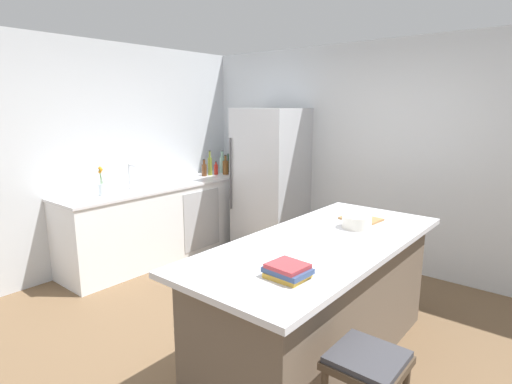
% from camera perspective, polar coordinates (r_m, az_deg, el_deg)
% --- Properties ---
extents(ground_plane, '(7.20, 7.20, 0.00)m').
position_cam_1_polar(ground_plane, '(3.59, -0.69, -19.56)').
color(ground_plane, brown).
extents(wall_rear, '(6.00, 0.10, 2.60)m').
position_cam_1_polar(wall_rear, '(5.03, 16.13, 4.89)').
color(wall_rear, silver).
rests_on(wall_rear, ground_plane).
extents(wall_left, '(0.10, 6.00, 2.60)m').
position_cam_1_polar(wall_left, '(5.04, -22.60, 4.47)').
color(wall_left, silver).
rests_on(wall_left, ground_plane).
extents(counter_run_left, '(0.67, 2.67, 0.92)m').
position_cam_1_polar(counter_run_left, '(5.31, -12.52, -3.79)').
color(counter_run_left, white).
rests_on(counter_run_left, ground_plane).
extents(kitchen_island, '(0.97, 2.27, 0.93)m').
position_cam_1_polar(kitchen_island, '(3.16, 8.93, -14.61)').
color(kitchen_island, brown).
rests_on(kitchen_island, ground_plane).
extents(refrigerator, '(0.80, 0.76, 1.85)m').
position_cam_1_polar(refrigerator, '(5.34, 2.05, 1.66)').
color(refrigerator, '#B7BABF').
rests_on(refrigerator, ground_plane).
extents(bar_stool, '(0.36, 0.36, 0.67)m').
position_cam_1_polar(bar_stool, '(2.31, 15.16, -23.60)').
color(bar_stool, '#473828').
rests_on(bar_stool, ground_plane).
extents(sink_faucet, '(0.15, 0.05, 0.30)m').
position_cam_1_polar(sink_faucet, '(4.97, -17.17, 2.18)').
color(sink_faucet, silver).
rests_on(sink_faucet, counter_run_left).
extents(flower_vase, '(0.07, 0.07, 0.32)m').
position_cam_1_polar(flower_vase, '(4.72, -20.77, 0.80)').
color(flower_vase, silver).
rests_on(flower_vase, counter_run_left).
extents(wine_bottle, '(0.08, 0.08, 0.38)m').
position_cam_1_polar(wine_bottle, '(6.00, -3.65, 4.17)').
color(wine_bottle, '#19381E').
rests_on(wine_bottle, counter_run_left).
extents(gin_bottle, '(0.08, 0.08, 0.32)m').
position_cam_1_polar(gin_bottle, '(5.98, -4.73, 3.96)').
color(gin_bottle, '#8CB79E').
rests_on(gin_bottle, counter_run_left).
extents(whiskey_bottle, '(0.08, 0.08, 0.28)m').
position_cam_1_polar(whiskey_bottle, '(5.81, -4.27, 3.52)').
color(whiskey_bottle, brown).
rests_on(whiskey_bottle, counter_run_left).
extents(hot_sauce_bottle, '(0.06, 0.06, 0.19)m').
position_cam_1_polar(hot_sauce_bottle, '(5.81, -5.61, 3.19)').
color(hot_sauce_bottle, red).
rests_on(hot_sauce_bottle, counter_run_left).
extents(olive_oil_bottle, '(0.06, 0.06, 0.34)m').
position_cam_1_polar(olive_oil_bottle, '(5.76, -6.45, 3.71)').
color(olive_oil_bottle, olive).
rests_on(olive_oil_bottle, counter_run_left).
extents(syrup_bottle, '(0.07, 0.07, 0.24)m').
position_cam_1_polar(syrup_bottle, '(5.69, -7.26, 3.15)').
color(syrup_bottle, '#5B3319').
rests_on(syrup_bottle, counter_run_left).
extents(cookbook_stack, '(0.25, 0.20, 0.08)m').
position_cam_1_polar(cookbook_stack, '(2.33, 4.43, -10.92)').
color(cookbook_stack, gold).
rests_on(cookbook_stack, kitchen_island).
extents(mixing_bowl, '(0.23, 0.23, 0.10)m').
position_cam_1_polar(mixing_bowl, '(3.32, 13.88, -4.06)').
color(mixing_bowl, silver).
rests_on(mixing_bowl, kitchen_island).
extents(cutting_board, '(0.33, 0.27, 0.02)m').
position_cam_1_polar(cutting_board, '(3.57, 14.46, -3.66)').
color(cutting_board, '#9E7042').
rests_on(cutting_board, kitchen_island).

